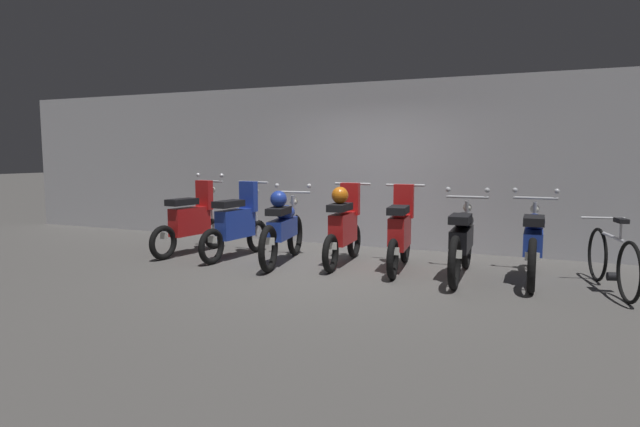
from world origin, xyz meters
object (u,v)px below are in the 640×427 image
Objects in this scene: motorbike_slot_3 at (344,226)px; bicycle at (612,261)px; motorbike_slot_2 at (283,228)px; motorbike_slot_5 at (462,240)px; motorbike_slot_1 at (237,224)px; motorbike_slot_0 at (192,221)px; motorbike_slot_4 at (400,232)px; motorbike_slot_6 at (533,242)px.

motorbike_slot_3 reaches higher than bicycle.
motorbike_slot_5 is (2.57, 0.06, -0.04)m from motorbike_slot_2.
motorbike_slot_1 is at bearing 179.23° from bicycle.
motorbike_slot_5 is at bearing -0.75° from motorbike_slot_1.
motorbike_slot_1 is at bearing -0.02° from motorbike_slot_0.
motorbike_slot_4 is (3.41, 0.12, -0.00)m from motorbike_slot_0.
motorbike_slot_2 is 4.29m from bicycle.
bicycle is (1.72, -0.02, -0.13)m from motorbike_slot_5.
motorbike_slot_4 reaches higher than motorbike_slot_5.
bicycle is at bearing -0.66° from motorbike_slot_0.
motorbike_slot_6 is at bearing 4.03° from motorbike_slot_2.
motorbike_slot_2 is at bearing -6.86° from motorbike_slot_1.
motorbike_slot_3 is 0.99× the size of bicycle.
motorbike_slot_1 reaches higher than motorbike_slot_2.
motorbike_slot_4 reaches higher than motorbike_slot_2.
motorbike_slot_1 is 0.86× the size of motorbike_slot_5.
motorbike_slot_3 is 3.45m from bicycle.
motorbike_slot_6 is 1.15× the size of bicycle.
motorbike_slot_4 is at bearing 175.86° from bicycle.
motorbike_slot_0 reaches higher than bicycle.
motorbike_slot_3 is at bearing 5.42° from motorbike_slot_1.
motorbike_slot_5 is 1.15× the size of bicycle.
motorbike_slot_5 is (0.86, -0.16, -0.03)m from motorbike_slot_4.
motorbike_slot_3 reaches higher than motorbike_slot_2.
motorbike_slot_0 is at bearing 179.34° from bicycle.
motorbike_slot_0 is 4.27m from motorbike_slot_5.
motorbike_slot_2 and motorbike_slot_5 have the same top height.
motorbike_slot_1 reaches higher than motorbike_slot_5.
motorbike_slot_4 is at bearing -179.31° from motorbike_slot_6.
motorbike_slot_0 is at bearing -178.45° from motorbike_slot_6.
motorbike_slot_1 is at bearing 173.14° from motorbike_slot_2.
bicycle is (4.29, 0.03, -0.17)m from motorbike_slot_2.
motorbike_slot_3 is at bearing 177.08° from motorbike_slot_4.
motorbike_slot_3 is (2.56, 0.16, 0.04)m from motorbike_slot_0.
motorbike_slot_2 is 1.14× the size of bicycle.
motorbike_slot_0 is 1.00× the size of motorbike_slot_4.
bicycle is at bearing -13.46° from motorbike_slot_6.
motorbike_slot_1 is 0.99× the size of bicycle.
motorbike_slot_2 is at bearing -178.71° from motorbike_slot_5.
motorbike_slot_3 is (0.86, 0.26, 0.04)m from motorbike_slot_2.
motorbike_slot_0 is at bearing 179.40° from motorbike_slot_5.
motorbike_slot_1 reaches higher than bicycle.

